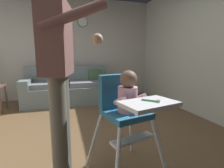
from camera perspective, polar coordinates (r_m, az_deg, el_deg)
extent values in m
cube|color=brown|center=(2.29, -8.53, -20.72)|extent=(5.87, 6.82, 0.10)
cube|color=beige|center=(4.61, -13.50, 11.65)|extent=(5.07, 0.06, 2.59)
cube|color=beige|center=(3.31, 31.11, 11.58)|extent=(0.06, 5.82, 2.59)
cube|color=slate|center=(4.12, -14.66, -3.43)|extent=(1.96, 0.84, 0.40)
cube|color=slate|center=(4.38, -15.02, 3.00)|extent=(1.96, 0.22, 0.46)
cube|color=slate|center=(4.15, -27.19, 0.12)|extent=(0.20, 0.84, 0.20)
cube|color=slate|center=(4.18, -2.58, 1.23)|extent=(0.20, 0.84, 0.20)
cube|color=slate|center=(4.04, -20.74, -0.32)|extent=(0.77, 0.60, 0.11)
cube|color=slate|center=(4.06, -8.86, 0.22)|extent=(0.77, 0.60, 0.11)
cube|color=#4C6B47|center=(4.32, -5.93, 2.78)|extent=(0.35, 0.12, 0.34)
cylinder|color=white|center=(1.38, 1.88, -26.51)|extent=(0.14, 0.19, 0.58)
cylinder|color=white|center=(1.62, 16.32, -21.07)|extent=(0.19, 0.14, 0.58)
cylinder|color=white|center=(1.72, -6.19, -18.84)|extent=(0.19, 0.14, 0.58)
cylinder|color=white|center=(1.91, 6.52, -15.76)|extent=(0.14, 0.19, 0.58)
cube|color=teal|center=(1.51, 4.81, -10.06)|extent=(0.43, 0.43, 0.05)
cube|color=teal|center=(1.58, 1.85, -2.31)|extent=(0.37, 0.15, 0.31)
cube|color=white|center=(1.24, 12.48, -6.57)|extent=(0.45, 0.34, 0.03)
cube|color=white|center=(1.51, 7.13, -18.24)|extent=(0.41, 0.19, 0.02)
cylinder|color=#DFA4B6|center=(1.45, 5.33, -5.26)|extent=(0.20, 0.20, 0.22)
sphere|color=brown|center=(1.41, 5.67, 1.64)|extent=(0.15, 0.15, 0.15)
cylinder|color=#DFA4B6|center=(1.36, 2.64, -5.75)|extent=(0.08, 0.15, 0.10)
cylinder|color=#DFA4B6|center=(1.48, 9.57, -4.64)|extent=(0.08, 0.15, 0.10)
cylinder|color=#38A366|center=(1.25, 13.02, -5.54)|extent=(0.10, 0.10, 0.01)
cube|color=white|center=(1.23, 15.69, -5.43)|extent=(0.03, 0.03, 0.02)
cylinder|color=#6B695B|center=(1.52, -17.54, -15.16)|extent=(0.14, 0.14, 0.94)
cylinder|color=#6B695B|center=(1.63, -16.55, -13.44)|extent=(0.14, 0.14, 0.94)
cube|color=brown|center=(1.45, -18.50, 14.30)|extent=(0.28, 0.43, 0.57)
cylinder|color=brown|center=(1.27, -13.08, 22.00)|extent=(0.48, 0.17, 0.23)
sphere|color=tan|center=(1.23, -5.23, 15.05)|extent=(0.08, 0.08, 0.08)
cylinder|color=brown|center=(1.69, -16.45, 13.65)|extent=(0.07, 0.07, 0.51)
cylinder|color=brown|center=(3.85, -33.85, -4.87)|extent=(0.04, 0.04, 0.50)
cylinder|color=brown|center=(4.17, -32.47, -3.77)|extent=(0.04, 0.04, 0.50)
cylinder|color=white|center=(4.67, -10.02, 20.22)|extent=(0.24, 0.03, 0.24)
cylinder|color=black|center=(4.69, -10.05, 20.19)|extent=(0.27, 0.02, 0.27)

